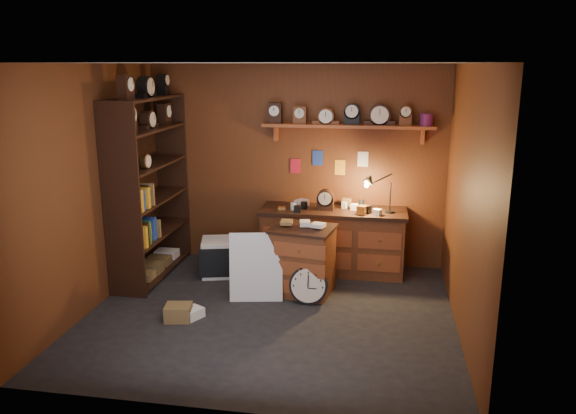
% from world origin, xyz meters
% --- Properties ---
extents(floor, '(4.00, 4.00, 0.00)m').
position_xyz_m(floor, '(0.00, 0.00, 0.00)').
color(floor, black).
rests_on(floor, ground).
extents(room_shell, '(4.02, 3.62, 2.71)m').
position_xyz_m(room_shell, '(0.04, 0.11, 1.72)').
color(room_shell, '#5E2F16').
rests_on(room_shell, ground).
extents(shelving_unit, '(0.47, 1.60, 2.58)m').
position_xyz_m(shelving_unit, '(-1.79, 0.98, 1.25)').
color(shelving_unit, black).
rests_on(shelving_unit, ground).
extents(workbench, '(1.90, 0.66, 1.36)m').
position_xyz_m(workbench, '(0.55, 1.47, 0.47)').
color(workbench, brown).
rests_on(workbench, ground).
extents(low_cabinet, '(0.80, 0.71, 0.91)m').
position_xyz_m(low_cabinet, '(0.26, 0.69, 0.44)').
color(low_cabinet, brown).
rests_on(low_cabinet, ground).
extents(big_round_clock, '(0.45, 0.15, 0.45)m').
position_xyz_m(big_round_clock, '(0.38, 0.38, 0.22)').
color(big_round_clock, black).
rests_on(big_round_clock, ground).
extents(white_panel, '(0.64, 0.28, 0.81)m').
position_xyz_m(white_panel, '(-0.24, 0.39, 0.00)').
color(white_panel, silver).
rests_on(white_panel, ground).
extents(mini_fridge, '(0.56, 0.57, 0.47)m').
position_xyz_m(mini_fridge, '(-0.89, 1.10, 0.24)').
color(mini_fridge, silver).
rests_on(mini_fridge, ground).
extents(floor_box_a, '(0.31, 0.28, 0.17)m').
position_xyz_m(floor_box_a, '(-0.95, -0.29, 0.09)').
color(floor_box_a, brown).
rests_on(floor_box_a, ground).
extents(floor_box_b, '(0.26, 0.27, 0.11)m').
position_xyz_m(floor_box_b, '(-0.82, -0.22, 0.05)').
color(floor_box_b, white).
rests_on(floor_box_b, ground).
extents(floor_box_c, '(0.32, 0.31, 0.19)m').
position_xyz_m(floor_box_c, '(-0.36, 0.46, 0.09)').
color(floor_box_c, brown).
rests_on(floor_box_c, ground).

